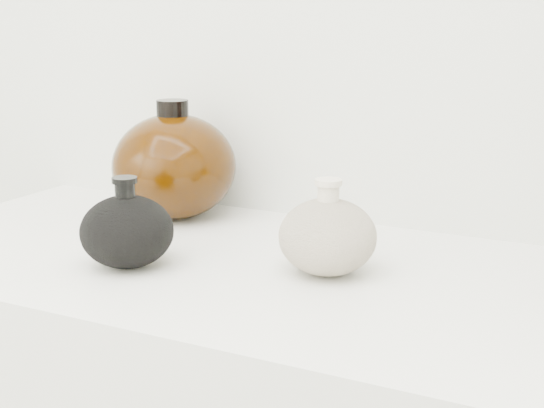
% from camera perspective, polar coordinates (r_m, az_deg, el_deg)
% --- Properties ---
extents(black_gourd_vase, '(0.15, 0.15, 0.12)m').
position_cam_1_polar(black_gourd_vase, '(0.99, -10.87, -1.99)').
color(black_gourd_vase, black).
rests_on(black_gourd_vase, display_counter).
extents(cream_gourd_vase, '(0.16, 0.16, 0.12)m').
position_cam_1_polar(cream_gourd_vase, '(0.95, 4.20, -2.41)').
color(cream_gourd_vase, beige).
rests_on(cream_gourd_vase, display_counter).
extents(left_round_pot, '(0.22, 0.22, 0.19)m').
position_cam_1_polar(left_round_pot, '(1.21, -7.37, 2.87)').
color(left_round_pot, black).
rests_on(left_round_pot, display_counter).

